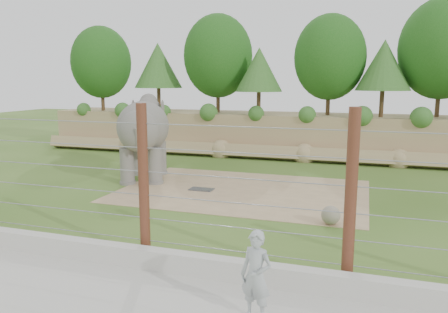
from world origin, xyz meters
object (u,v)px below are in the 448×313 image
(stone_ball, at_px, (331,215))
(zookeeper, at_px, (256,276))
(barrier_fence, at_px, (144,183))
(elephant, at_px, (144,139))

(stone_ball, height_order, zookeeper, zookeeper)
(stone_ball, distance_m, zookeeper, 6.26)
(barrier_fence, relative_size, zookeeper, 11.47)
(stone_ball, height_order, barrier_fence, barrier_fence)
(stone_ball, relative_size, barrier_fence, 0.03)
(stone_ball, bearing_deg, barrier_fence, -135.81)
(elephant, height_order, barrier_fence, barrier_fence)
(elephant, distance_m, zookeeper, 12.96)
(zookeeper, bearing_deg, barrier_fence, 166.47)
(elephant, bearing_deg, zookeeper, -72.74)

